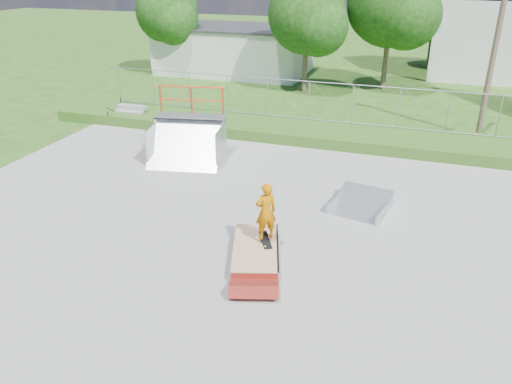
% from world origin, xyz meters
% --- Properties ---
extents(ground, '(120.00, 120.00, 0.00)m').
position_xyz_m(ground, '(0.00, 0.00, 0.00)').
color(ground, '#255217').
rests_on(ground, ground).
extents(concrete_pad, '(20.00, 16.00, 0.04)m').
position_xyz_m(concrete_pad, '(0.00, 0.00, 0.02)').
color(concrete_pad, gray).
rests_on(concrete_pad, ground).
extents(grass_berm, '(24.00, 3.00, 0.50)m').
position_xyz_m(grass_berm, '(0.00, 9.50, 0.25)').
color(grass_berm, '#255217').
rests_on(grass_berm, ground).
extents(grind_box, '(1.85, 2.68, 0.36)m').
position_xyz_m(grind_box, '(1.23, -0.77, 0.18)').
color(grind_box, maroon).
rests_on(grind_box, concrete_pad).
extents(quarter_pipe, '(3.15, 2.82, 2.74)m').
position_xyz_m(quarter_pipe, '(-3.55, 5.01, 1.37)').
color(quarter_pipe, '#B0B4B9').
rests_on(quarter_pipe, concrete_pad).
extents(flat_bank_ramp, '(1.94, 2.03, 0.50)m').
position_xyz_m(flat_bank_ramp, '(3.48, 2.94, 0.25)').
color(flat_bank_ramp, '#B0B4B9').
rests_on(flat_bank_ramp, concrete_pad).
extents(skateboard, '(0.58, 0.80, 0.13)m').
position_xyz_m(skateboard, '(1.41, -0.45, 0.41)').
color(skateboard, black).
rests_on(skateboard, grind_box).
extents(skater, '(0.69, 0.66, 1.59)m').
position_xyz_m(skater, '(1.41, -0.45, 1.20)').
color(skater, '#C26901').
rests_on(skater, grind_box).
extents(concrete_stairs, '(1.50, 1.60, 0.80)m').
position_xyz_m(concrete_stairs, '(-8.50, 8.70, 0.40)').
color(concrete_stairs, gray).
rests_on(concrete_stairs, ground).
extents(chain_link_fence, '(20.00, 0.06, 1.80)m').
position_xyz_m(chain_link_fence, '(0.00, 10.50, 1.40)').
color(chain_link_fence, '#93959C').
rests_on(chain_link_fence, grass_berm).
extents(utility_building_flat, '(10.00, 6.00, 3.00)m').
position_xyz_m(utility_building_flat, '(-8.00, 22.00, 1.50)').
color(utility_building_flat, silver).
rests_on(utility_building_flat, ground).
extents(gable_house, '(8.40, 6.08, 8.94)m').
position_xyz_m(gable_house, '(9.00, 26.00, 3.84)').
color(gable_house, silver).
rests_on(gable_house, ground).
extents(utility_pole, '(0.24, 0.24, 8.00)m').
position_xyz_m(utility_pole, '(7.50, 12.00, 4.00)').
color(utility_pole, brown).
rests_on(utility_pole, ground).
extents(tree_left_near, '(4.76, 4.48, 6.65)m').
position_xyz_m(tree_left_near, '(-1.75, 17.83, 4.24)').
color(tree_left_near, brown).
rests_on(tree_left_near, ground).
extents(tree_center, '(5.44, 5.12, 7.60)m').
position_xyz_m(tree_center, '(2.78, 19.81, 4.85)').
color(tree_center, brown).
rests_on(tree_center, ground).
extents(tree_left_far, '(4.42, 4.16, 6.18)m').
position_xyz_m(tree_left_far, '(-11.77, 19.85, 3.94)').
color(tree_left_far, brown).
rests_on(tree_left_far, ground).
extents(tree_back_mid, '(4.08, 3.84, 5.70)m').
position_xyz_m(tree_back_mid, '(5.21, 27.86, 3.63)').
color(tree_back_mid, brown).
rests_on(tree_back_mid, ground).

